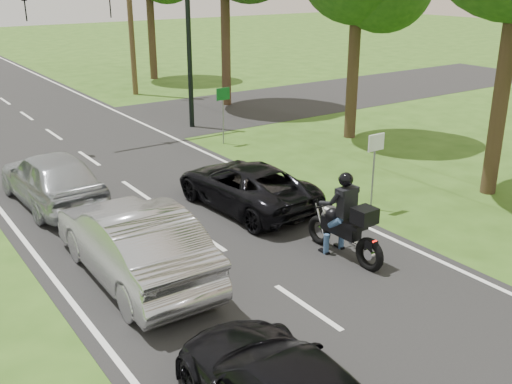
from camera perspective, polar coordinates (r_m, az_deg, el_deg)
ground at (r=11.86m, az=4.90°, el=-10.90°), size 140.00×140.00×0.00m
road at (r=19.89m, az=-13.66°, el=1.74°), size 8.00×100.00×0.01m
cross_road at (r=25.39m, az=-18.70°, el=5.21°), size 60.00×7.00×0.01m
motorcycle_rider at (r=13.54m, az=8.64°, el=-3.12°), size 0.67×2.37×2.04m
dark_suv at (r=16.35m, az=-1.01°, el=0.66°), size 2.38×4.67×1.26m
silver_sedan at (r=12.74m, az=-11.59°, el=-4.68°), size 1.80×5.03×1.65m
silver_suv at (r=17.43m, az=-18.89°, el=1.30°), size 2.02×4.63×1.55m
traffic_signal at (r=23.98m, az=-10.51°, el=15.15°), size 6.38×0.44×6.00m
sign_white at (r=16.20m, az=11.28°, el=3.63°), size 0.55×0.07×2.12m
sign_green at (r=22.42m, az=-3.16°, el=8.56°), size 0.55×0.07×2.12m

